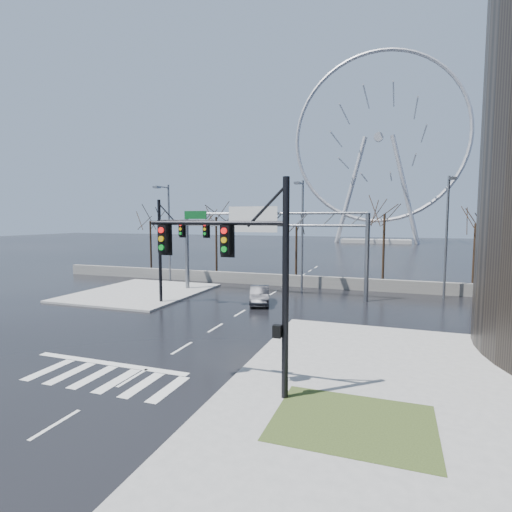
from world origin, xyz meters
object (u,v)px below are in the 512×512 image
at_px(signal_mast_far, 172,242).
at_px(car, 260,295).
at_px(signal_mast_near, 249,266).
at_px(sign_gantry, 266,235).
at_px(ferris_wheel, 378,144).

height_order(signal_mast_far, car, signal_mast_far).
distance_m(signal_mast_near, car, 16.68).
bearing_deg(signal_mast_near, car, 107.45).
height_order(sign_gantry, ferris_wheel, ferris_wheel).
bearing_deg(sign_gantry, signal_mast_near, -73.81).
relative_size(signal_mast_far, car, 1.93).
distance_m(ferris_wheel, car, 87.55).
distance_m(signal_mast_far, sign_gantry, 8.14).
height_order(signal_mast_near, car, signal_mast_near).
bearing_deg(sign_gantry, car, -79.35).
bearing_deg(ferris_wheel, signal_mast_far, -97.20).
relative_size(signal_mast_near, sign_gantry, 0.49).
bearing_deg(sign_gantry, signal_mast_far, -132.47).
height_order(signal_mast_far, sign_gantry, signal_mast_far).
xyz_separation_m(signal_mast_far, sign_gantry, (5.49, 6.00, 0.35)).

